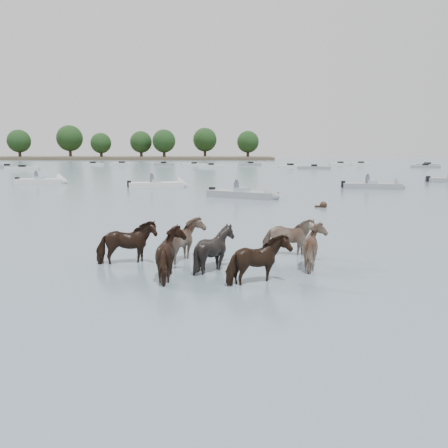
{
  "coord_description": "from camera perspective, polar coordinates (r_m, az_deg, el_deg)",
  "views": [
    {
      "loc": [
        -1.0,
        -11.83,
        3.33
      ],
      "look_at": [
        -1.48,
        1.89,
        1.1
      ],
      "focal_mm": 36.6,
      "sensor_mm": 36.0,
      "label": 1
    }
  ],
  "objects": [
    {
      "name": "ground",
      "position": [
        12.33,
        6.62,
        -6.51
      ],
      "size": [
        400.0,
        400.0,
        0.0
      ],
      "primitive_type": "plane",
      "color": "#4A5D6B",
      "rests_on": "ground"
    },
    {
      "name": "shoreline",
      "position": [
        175.95,
        -21.28,
        7.7
      ],
      "size": [
        160.0,
        30.0,
        1.0
      ],
      "primitive_type": "cube",
      "color": "#4C4233",
      "rests_on": "ground"
    },
    {
      "name": "pony_herd",
      "position": [
        13.01,
        -0.54,
        -3.16
      ],
      "size": [
        7.28,
        4.42,
        1.49
      ],
      "color": "black",
      "rests_on": "ground"
    },
    {
      "name": "swimming_pony",
      "position": [
        27.44,
        12.21,
        2.27
      ],
      "size": [
        0.72,
        0.44,
        0.44
      ],
      "color": "black",
      "rests_on": "ground"
    },
    {
      "name": "motorboat_a",
      "position": [
        41.36,
        -7.39,
        4.86
      ],
      "size": [
        5.48,
        2.6,
        1.92
      ],
      "rotation": [
        0.0,
        0.0,
        0.2
      ],
      "color": "silver",
      "rests_on": "ground"
    },
    {
      "name": "motorboat_b",
      "position": [
        31.91,
        3.49,
        3.64
      ],
      "size": [
        5.53,
        3.96,
        1.92
      ],
      "rotation": [
        0.0,
        0.0,
        -0.49
      ],
      "color": "gray",
      "rests_on": "ground"
    },
    {
      "name": "motorboat_c",
      "position": [
        41.97,
        19.0,
        4.5
      ],
      "size": [
        5.56,
        2.28,
        1.92
      ],
      "rotation": [
        0.0,
        0.0,
        -0.13
      ],
      "color": "gray",
      "rests_on": "ground"
    },
    {
      "name": "motorboat_f",
      "position": [
        49.09,
        -21.14,
        5.0
      ],
      "size": [
        5.25,
        1.8,
        1.92
      ],
      "rotation": [
        0.0,
        0.0,
        0.04
      ],
      "color": "silver",
      "rests_on": "ground"
    },
    {
      "name": "distant_flotilla",
      "position": [
        89.3,
        2.79,
        7.26
      ],
      "size": [
        105.1,
        27.82,
        0.93
      ],
      "color": "gray",
      "rests_on": "ground"
    },
    {
      "name": "treeline",
      "position": [
        175.14,
        -22.53,
        9.65
      ],
      "size": [
        148.89,
        23.07,
        12.1
      ],
      "color": "#382619",
      "rests_on": "ground"
    }
  ]
}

